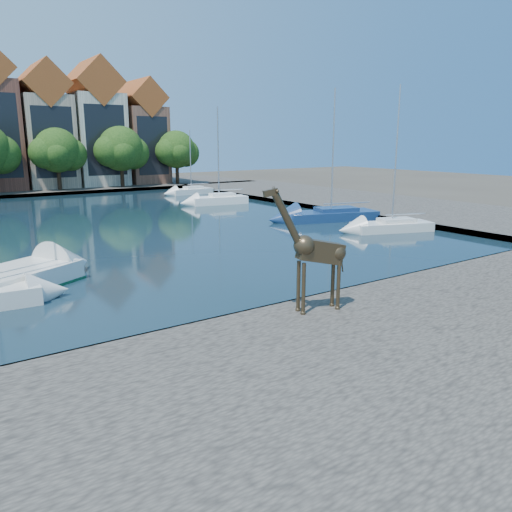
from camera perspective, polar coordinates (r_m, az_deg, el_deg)
The scene contains 16 objects.
ground at distance 20.57m, azimuth 7.87°, elevation -5.41°, with size 160.00×160.00×0.00m, color #38332B.
water_basin at distance 41.05m, azimuth -15.36°, elevation 3.58°, with size 38.00×50.00×0.08m, color black.
near_quay at distance 16.39m, azimuth 24.90°, elevation -10.53°, with size 50.00×14.00×0.50m, color #534F48.
far_quay at distance 71.81m, azimuth -24.05°, elevation 6.97°, with size 60.00×16.00×0.50m, color #534F48.
right_quay at distance 54.51m, azimuth 10.33°, elevation 6.30°, with size 14.00×52.00×0.50m, color #534F48.
townhouse_east_inner at distance 71.94m, azimuth -23.01°, elevation 13.06°, with size 5.94×9.18×15.79m.
townhouse_east_mid at distance 73.60m, azimuth -17.96°, elevation 13.72°, with size 6.43×9.18×16.65m.
townhouse_east_end at distance 75.77m, azimuth -13.09°, elevation 13.22°, with size 5.44×9.18×14.43m.
far_tree_mid_east at distance 66.61m, azimuth -21.71°, elevation 11.01°, with size 7.02×5.40×7.52m.
far_tree_east at distance 68.90m, azimuth -15.12°, elevation 11.60°, with size 7.54×5.80×7.84m.
far_tree_far_east at distance 72.01m, azimuth -9.01°, elevation 11.79°, with size 6.76×5.20×7.36m.
giraffe_statue at distance 17.57m, azimuth 6.70°, elevation 0.54°, with size 3.10×0.97×4.45m.
sailboat_right_a at distance 37.35m, azimuth 15.27°, elevation 3.53°, with size 6.13×3.81×10.13m.
sailboat_right_b at distance 41.54m, azimuth 8.57°, elevation 4.83°, with size 8.03×4.70×10.39m.
sailboat_right_c at distance 51.77m, azimuth -4.25°, elevation 6.61°, with size 6.02×2.96×9.68m.
sailboat_right_d at distance 61.99m, azimuth -7.40°, elevation 7.50°, with size 5.28×2.01×7.57m.
Camera 1 is at (-13.29, -14.30, 6.47)m, focal length 35.00 mm.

